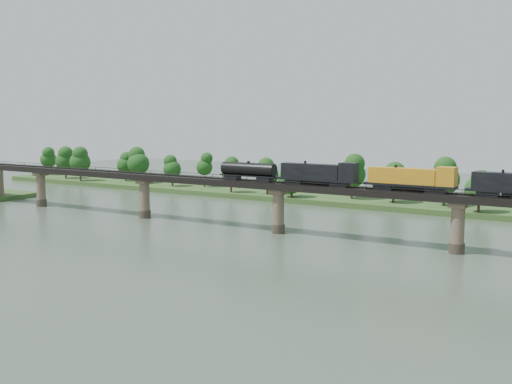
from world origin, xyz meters
The scene contains 6 objects.
ground centered at (0.00, 0.00, 0.00)m, with size 400.00×400.00×0.00m, color #39493A.
far_bank centered at (0.00, 85.00, 0.80)m, with size 300.00×24.00×1.60m, color #2E4F1F.
bridge centered at (0.00, 30.00, 5.46)m, with size 236.00×30.00×11.50m.
bridge_superstructure centered at (0.00, 30.00, 11.79)m, with size 220.00×4.90×0.75m.
far_treeline centered at (-8.21, 80.52, 8.83)m, with size 289.06×17.54×13.60m.
freight_train centered at (23.53, 30.00, 13.98)m, with size 75.46×2.94×5.19m.
Camera 1 is at (71.61, -94.13, 26.99)m, focal length 45.00 mm.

